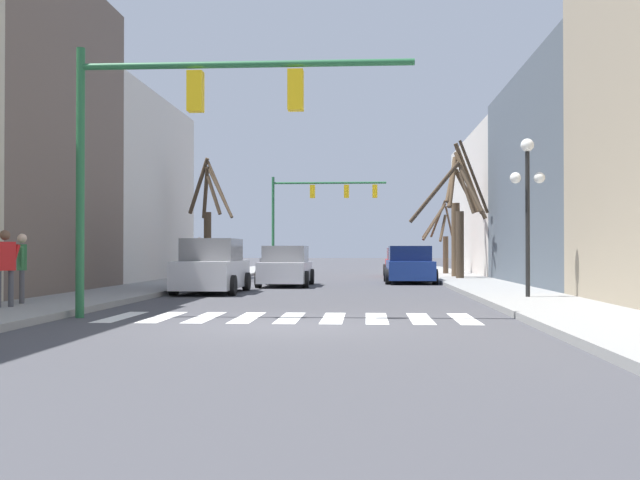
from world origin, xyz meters
The scene contains 19 objects.
ground_plane centered at (0.00, 0.00, 0.00)m, with size 240.00×240.00×0.00m, color #424247.
sidewalk_right centered at (6.00, 0.00, 0.07)m, with size 2.70×90.00×0.15m.
building_row_right centered at (10.35, 14.43, 4.36)m, with size 6.00×43.08×9.85m.
crosswalk_stripes centered at (0.00, 1.71, 0.00)m, with size 7.65×2.60×0.01m.
traffic_signal_near centered at (-2.27, 1.46, 4.14)m, with size 7.07×0.28×5.67m.
traffic_signal_far centered at (-1.65, 34.01, 4.58)m, with size 7.37×0.28×6.13m.
street_lamp_right_corner centered at (5.98, 6.79, 3.20)m, with size 0.95×0.36×4.31m.
car_parked_right_near centered at (-3.49, 30.25, 0.76)m, with size 2.08×4.74×1.63m.
car_driving_toward_lane centered at (3.45, 18.53, 0.75)m, with size 2.15×4.49×1.59m.
car_parked_left_far centered at (3.53, 26.42, 0.72)m, with size 1.99×4.30×1.54m.
car_parked_left_near centered at (-3.49, 10.56, 0.83)m, with size 2.07×4.46×1.79m.
car_driving_away_lane centered at (-1.57, 15.49, 0.74)m, with size 2.01×4.50×1.58m.
pedestrian_near_right_corner centered at (-5.36, 16.97, 1.21)m, with size 0.43×0.73×1.79m.
pedestrian_crossing_street centered at (-6.63, 3.54, 1.13)m, with size 0.37×0.68×1.66m.
pedestrian_on_right_sidewalk centered at (-6.43, 2.29, 1.16)m, with size 0.49×0.66×1.72m.
street_tree_left_mid centered at (5.71, 27.20, 2.10)m, with size 1.94×2.32×4.02m.
street_tree_right_mid centered at (-5.56, 19.65, 2.83)m, with size 2.44×2.14×5.49m.
street_tree_left_near centered at (5.84, 20.47, 2.88)m, with size 3.70×2.07×6.30m.
street_tree_left_far centered at (6.05, 22.48, 3.35)m, with size 2.11×2.15×6.49m.
Camera 1 is at (1.58, -13.85, 1.42)m, focal length 42.00 mm.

